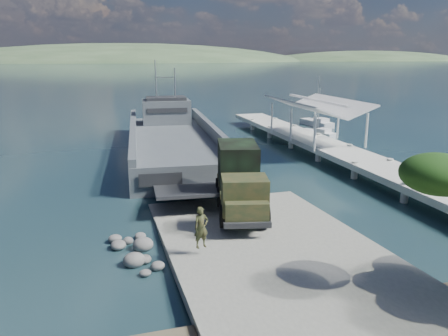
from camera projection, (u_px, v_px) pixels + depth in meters
ground at (265, 248)px, 22.22m from camera, size 1400.00×1400.00×0.00m
boat_ramp at (273, 251)px, 21.23m from camera, size 10.00×18.00×0.50m
shoreline_rocks at (141, 258)px, 21.04m from camera, size 3.20×5.60×0.90m
distant_headlands at (143, 62)px, 556.36m from camera, size 1000.00×240.00×48.00m
pier at (320, 138)px, 42.73m from camera, size 6.40×44.00×6.10m
landing_craft at (174, 145)px, 43.23m from camera, size 10.55×33.00×9.66m
military_truck at (240, 179)px, 25.86m from camera, size 4.13×8.36×3.73m
soldier at (201, 235)px, 20.05m from camera, size 0.81×0.63×1.95m
sailboat_near at (318, 134)px, 52.19m from camera, size 3.04×5.03×5.90m
sailboat_far at (317, 123)px, 59.64m from camera, size 2.53×5.88×6.93m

